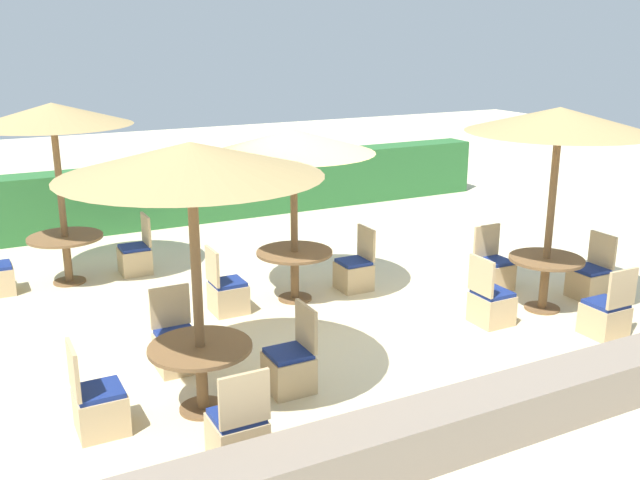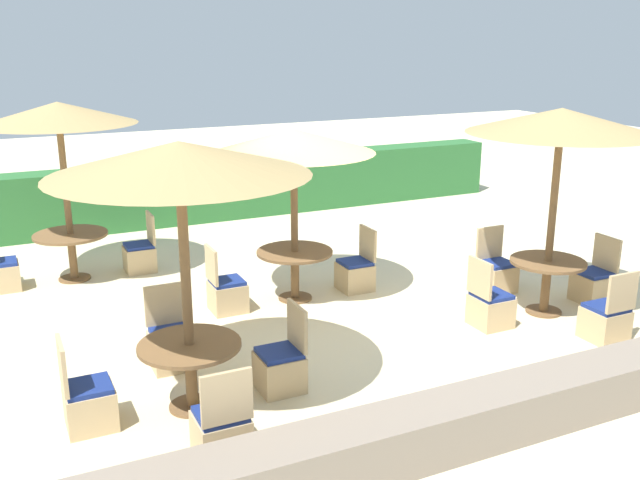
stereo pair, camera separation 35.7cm
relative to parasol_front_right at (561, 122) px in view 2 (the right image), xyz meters
name	(u,v)px [view 2 (the right image)]	position (x,y,z in m)	size (l,w,h in m)	color
ground_plane	(339,315)	(-2.58, 1.11, -2.59)	(40.00, 40.00, 0.00)	beige
hedge_row	(211,190)	(-2.58, 6.89, -1.99)	(13.00, 0.70, 1.20)	#2D6B33
stone_border	(498,412)	(-2.58, -2.21, -2.34)	(10.00, 0.56, 0.49)	gray
parasol_front_right	(561,122)	(0.00, 0.00, 0.00)	(2.40, 2.40, 2.76)	brown
round_table_front_right	(547,273)	(0.00, 0.00, -2.01)	(1.00, 1.00, 0.74)	brown
patio_chair_front_right_south	(606,320)	(0.04, -1.03, -2.32)	(0.46, 0.46, 0.93)	tan
patio_chair_front_right_north	(496,273)	(-0.05, 0.98, -2.32)	(0.46, 0.46, 0.93)	tan
patio_chair_front_right_east	(593,283)	(0.92, 0.04, -2.32)	(0.46, 0.46, 0.93)	tan
patio_chair_front_right_west	(490,307)	(-0.98, -0.06, -2.32)	(0.46, 0.46, 0.93)	tan
parasol_center	(294,142)	(-2.87, 1.93, -0.33)	(2.24, 2.24, 2.43)	brown
round_table_center	(295,261)	(-2.87, 1.93, -2.02)	(1.08, 1.08, 0.72)	brown
patio_chair_center_east	(356,273)	(-1.90, 1.90, -2.32)	(0.46, 0.46, 0.93)	tan
patio_chair_center_west	(226,293)	(-3.90, 1.90, -2.32)	(0.46, 0.46, 0.93)	tan
parasol_back_left	(58,114)	(-5.63, 4.16, -0.05)	(2.26, 2.26, 2.72)	brown
round_table_back_left	(71,243)	(-5.63, 4.16, -2.00)	(1.11, 1.11, 0.74)	brown
patio_chair_back_left_east	(140,255)	(-4.60, 4.14, -2.32)	(0.46, 0.46, 0.93)	tan
patio_chair_back_left_west	(1,273)	(-6.65, 4.13, -2.32)	(0.46, 0.46, 0.93)	tan
parasol_front_left	(179,160)	(-5.04, -0.46, -0.04)	(2.47, 2.47, 2.72)	brown
round_table_front_left	(190,358)	(-5.04, -0.46, -2.04)	(1.03, 1.03, 0.70)	brown
patio_chair_front_left_east	(281,366)	(-4.07, -0.49, -2.32)	(0.46, 0.46, 0.93)	tan
patio_chair_front_left_south	(222,431)	(-5.04, -1.45, -2.32)	(0.46, 0.46, 0.93)	tan
patio_chair_front_left_north	(171,345)	(-5.00, 0.55, -2.32)	(0.46, 0.46, 0.93)	tan
patio_chair_front_left_west	(88,402)	(-6.05, -0.40, -2.32)	(0.46, 0.46, 0.93)	tan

